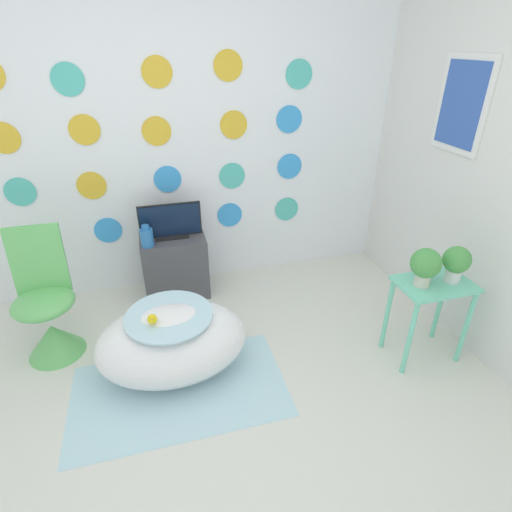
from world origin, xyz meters
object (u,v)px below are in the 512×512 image
at_px(potted_plant_right, 456,262).
at_px(tv, 171,223).
at_px(vase, 147,237).
at_px(chair, 49,319).
at_px(potted_plant_left, 426,265).
at_px(bathtub, 172,342).

bearing_deg(potted_plant_right, tv, 143.20).
relative_size(vase, potted_plant_right, 0.72).
height_order(chair, potted_plant_left, chair).
height_order(chair, tv, chair).
bearing_deg(potted_plant_left, bathtub, 169.35).
bearing_deg(chair, bathtub, -27.21).
relative_size(vase, potted_plant_left, 0.70).
relative_size(tv, potted_plant_right, 2.02).
xyz_separation_m(bathtub, chair, (-0.78, 0.40, 0.04)).
bearing_deg(chair, potted_plant_right, -15.51).
bearing_deg(vase, potted_plant_left, -34.38).
distance_m(bathtub, chair, 0.88).
bearing_deg(bathtub, tv, 83.40).
height_order(vase, potted_plant_left, potted_plant_left).
height_order(tv, vase, tv).
height_order(bathtub, potted_plant_right, potted_plant_right).
bearing_deg(tv, potted_plant_left, -40.37).
bearing_deg(tv, vase, -151.29).
distance_m(bathtub, potted_plant_left, 1.64).
relative_size(tv, potted_plant_left, 1.95).
bearing_deg(potted_plant_right, chair, 164.49).
relative_size(potted_plant_left, potted_plant_right, 1.04).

